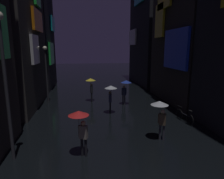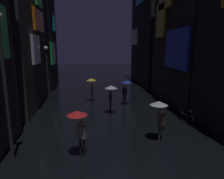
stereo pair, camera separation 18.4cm
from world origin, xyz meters
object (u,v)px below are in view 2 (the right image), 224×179
(bicycle_parked_at_storefront, at_px, (185,117))
(streetlamp_left_near, at_px, (4,73))
(pedestrian_midstreet_centre_clear, at_px, (160,110))
(pedestrian_foreground_left_clear, at_px, (111,92))
(pedestrian_far_right_blue, at_px, (126,86))
(pedestrian_foreground_right_yellow, at_px, (92,83))
(pedestrian_near_crossing_red, at_px, (79,121))
(streetlamp_left_far, at_px, (47,67))

(bicycle_parked_at_storefront, bearing_deg, streetlamp_left_near, -162.51)
(pedestrian_midstreet_centre_clear, xyz_separation_m, pedestrian_foreground_left_clear, (-1.91, 4.68, 0.00))
(streetlamp_left_near, bearing_deg, pedestrian_midstreet_centre_clear, 6.81)
(pedestrian_midstreet_centre_clear, height_order, bicycle_parked_at_storefront, pedestrian_midstreet_centre_clear)
(pedestrian_far_right_blue, bearing_deg, streetlamp_left_near, -130.98)
(pedestrian_foreground_right_yellow, xyz_separation_m, pedestrian_near_crossing_red, (-0.90, -9.33, 0.00))
(pedestrian_midstreet_centre_clear, relative_size, bicycle_parked_at_storefront, 1.17)
(pedestrian_far_right_blue, height_order, pedestrian_midstreet_centre_clear, same)
(streetlamp_left_far, bearing_deg, streetlamp_left_near, -90.00)
(pedestrian_foreground_right_yellow, bearing_deg, pedestrian_near_crossing_red, -95.52)
(bicycle_parked_at_storefront, height_order, streetlamp_left_near, streetlamp_left_near)
(pedestrian_near_crossing_red, height_order, streetlamp_left_near, streetlamp_left_near)
(bicycle_parked_at_storefront, xyz_separation_m, streetlamp_left_near, (-9.60, -3.03, 3.40))
(pedestrian_near_crossing_red, relative_size, streetlamp_left_near, 0.35)
(pedestrian_foreground_left_clear, height_order, pedestrian_foreground_right_yellow, same)
(pedestrian_foreground_left_clear, distance_m, pedestrian_near_crossing_red, 6.09)
(bicycle_parked_at_storefront, bearing_deg, pedestrian_far_right_blue, 122.39)
(pedestrian_far_right_blue, height_order, streetlamp_left_far, streetlamp_left_far)
(pedestrian_far_right_blue, bearing_deg, pedestrian_foreground_left_clear, -126.21)
(pedestrian_near_crossing_red, xyz_separation_m, bicycle_parked_at_storefront, (6.68, 3.20, -1.28))
(pedestrian_foreground_right_yellow, height_order, streetlamp_left_near, streetlamp_left_near)
(pedestrian_near_crossing_red, bearing_deg, pedestrian_foreground_right_yellow, 84.48)
(pedestrian_far_right_blue, relative_size, bicycle_parked_at_storefront, 1.17)
(pedestrian_foreground_left_clear, xyz_separation_m, streetlamp_left_near, (-5.09, -5.52, 2.12))
(pedestrian_foreground_right_yellow, xyz_separation_m, bicycle_parked_at_storefront, (5.78, -6.12, -1.28))
(pedestrian_far_right_blue, bearing_deg, pedestrian_foreground_right_yellow, 152.39)
(pedestrian_near_crossing_red, distance_m, streetlamp_left_near, 3.61)
(pedestrian_midstreet_centre_clear, distance_m, pedestrian_foreground_left_clear, 5.06)
(pedestrian_foreground_left_clear, xyz_separation_m, pedestrian_near_crossing_red, (-2.16, -5.70, 0.00))
(pedestrian_foreground_right_yellow, height_order, pedestrian_near_crossing_red, same)
(streetlamp_left_near, height_order, streetlamp_left_far, streetlamp_left_near)
(pedestrian_far_right_blue, relative_size, pedestrian_midstreet_centre_clear, 1.00)
(pedestrian_near_crossing_red, bearing_deg, streetlamp_left_near, 176.50)
(pedestrian_midstreet_centre_clear, relative_size, streetlamp_left_near, 0.35)
(pedestrian_foreground_left_clear, bearing_deg, pedestrian_near_crossing_red, -110.78)
(bicycle_parked_at_storefront, bearing_deg, pedestrian_foreground_left_clear, 151.10)
(pedestrian_midstreet_centre_clear, relative_size, pedestrian_foreground_right_yellow, 1.00)
(pedestrian_foreground_right_yellow, relative_size, pedestrian_near_crossing_red, 1.00)
(pedestrian_foreground_left_clear, bearing_deg, pedestrian_far_right_blue, 53.79)
(pedestrian_near_crossing_red, bearing_deg, pedestrian_foreground_left_clear, 69.22)
(pedestrian_foreground_left_clear, height_order, pedestrian_near_crossing_red, same)
(pedestrian_near_crossing_red, height_order, streetlamp_left_far, streetlamp_left_far)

